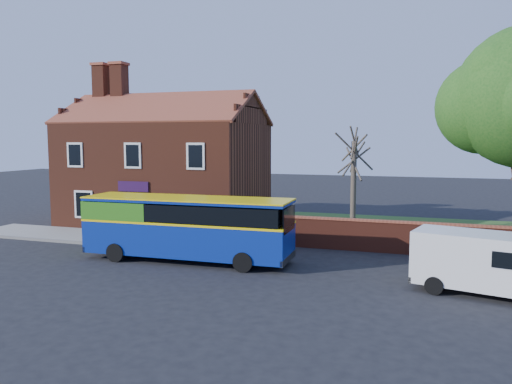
% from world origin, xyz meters
% --- Properties ---
extents(ground, '(120.00, 120.00, 0.00)m').
position_xyz_m(ground, '(0.00, 0.00, 0.00)').
color(ground, black).
rests_on(ground, ground).
extents(pavement, '(18.00, 3.50, 0.12)m').
position_xyz_m(pavement, '(-7.00, 5.75, 0.06)').
color(pavement, gray).
rests_on(pavement, ground).
extents(kerb, '(18.00, 0.15, 0.14)m').
position_xyz_m(kerb, '(-7.00, 4.00, 0.07)').
color(kerb, slate).
rests_on(kerb, ground).
extents(grass_strip, '(26.00, 12.00, 0.04)m').
position_xyz_m(grass_strip, '(13.00, 13.00, 0.02)').
color(grass_strip, '#426B28').
rests_on(grass_strip, ground).
extents(shop_building, '(12.30, 8.13, 10.50)m').
position_xyz_m(shop_building, '(-7.02, 11.50, 3.41)').
color(shop_building, maroon).
rests_on(shop_building, ground).
extents(bus, '(9.61, 2.63, 2.92)m').
position_xyz_m(bus, '(-1.41, 2.46, 1.66)').
color(bus, navy).
rests_on(bus, ground).
extents(van_near, '(5.35, 3.17, 2.20)m').
position_xyz_m(van_near, '(11.28, 1.20, 1.23)').
color(van_near, white).
rests_on(van_near, ground).
extents(bare_tree, '(2.23, 2.65, 5.94)m').
position_xyz_m(bare_tree, '(5.33, 10.49, 3.05)').
color(bare_tree, '#4C4238').
rests_on(bare_tree, ground).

